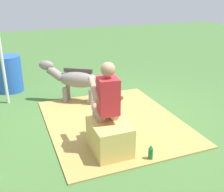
# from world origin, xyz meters

# --- Properties ---
(ground_plane) EXTENTS (24.00, 24.00, 0.00)m
(ground_plane) POSITION_xyz_m (0.00, 0.00, 0.00)
(ground_plane) COLOR #426B33
(hay_patch) EXTENTS (2.76, 2.32, 0.02)m
(hay_patch) POSITION_xyz_m (-0.22, 0.04, 0.01)
(hay_patch) COLOR #AD8C47
(hay_patch) RESTS_ON ground
(hay_bale) EXTENTS (0.67, 0.52, 0.48)m
(hay_bale) POSITION_xyz_m (-1.08, 0.45, 0.24)
(hay_bale) COLOR tan
(hay_bale) RESTS_ON ground
(person_seated) EXTENTS (0.69, 0.46, 1.36)m
(person_seated) POSITION_xyz_m (-0.92, 0.44, 0.75)
(person_seated) COLOR tan
(person_seated) RESTS_ON ground
(pony_standing) EXTENTS (0.88, 1.19, 0.88)m
(pony_standing) POSITION_xyz_m (0.94, 0.45, 0.52)
(pony_standing) COLOR slate
(pony_standing) RESTS_ON ground
(soda_bottle) EXTENTS (0.07, 0.07, 0.25)m
(soda_bottle) POSITION_xyz_m (-1.49, -0.01, 0.12)
(soda_bottle) COLOR #197233
(soda_bottle) RESTS_ON ground
(water_barrel) EXTENTS (0.58, 0.58, 0.84)m
(water_barrel) POSITION_xyz_m (2.17, 1.69, 0.42)
(water_barrel) COLOR blue
(water_barrel) RESTS_ON ground
(tent_pole_right) EXTENTS (0.06, 0.06, 2.35)m
(tent_pole_right) POSITION_xyz_m (1.43, 1.78, 1.18)
(tent_pole_right) COLOR silver
(tent_pole_right) RESTS_ON ground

